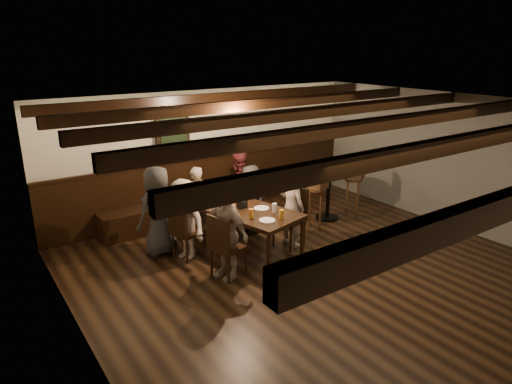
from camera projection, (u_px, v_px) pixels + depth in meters
room at (232, 176)px, 7.71m from camera, size 7.00×7.00×7.00m
dining_table at (240, 211)px, 7.19m from camera, size 1.35×2.16×0.75m
chair_left_near at (187, 241)px, 7.10m from camera, size 0.49×0.49×0.89m
chair_left_far at (228, 257)px, 6.52m from camera, size 0.52×0.52×0.95m
chair_right_near at (250, 217)px, 8.11m from camera, size 0.49×0.49×0.88m
chair_right_far at (290, 228)px, 7.53m from camera, size 0.54×0.54×0.97m
person_bench_left at (158, 211)px, 7.12m from camera, size 0.79×0.61×1.44m
person_bench_centre at (196, 201)px, 7.88m from camera, size 0.50×0.39×1.22m
person_bench_right at (238, 188)px, 8.40m from camera, size 0.76×0.65×1.36m
person_left_near at (184, 220)px, 6.96m from camera, size 0.66×0.92×1.28m
person_left_far at (226, 233)px, 6.37m from camera, size 0.51×0.86×1.37m
person_right_near at (251, 199)px, 8.03m from camera, size 0.51×0.66×1.21m
person_right_far at (291, 207)px, 7.44m from camera, size 0.42×0.54×1.32m
pint_a at (197, 198)px, 7.40m from camera, size 0.07×0.07×0.14m
pint_b at (222, 191)px, 7.74m from camera, size 0.07×0.07×0.14m
pint_c at (221, 206)px, 7.00m from camera, size 0.07×0.07×0.14m
pint_d at (243, 196)px, 7.49m from camera, size 0.07×0.07×0.14m
pint_e at (251, 213)px, 6.71m from camera, size 0.07×0.07×0.14m
pint_f at (275, 208)px, 6.94m from camera, size 0.07×0.07×0.14m
pint_g at (281, 214)px, 6.68m from camera, size 0.07×0.07×0.14m
plate_near at (267, 220)px, 6.62m from camera, size 0.24×0.24×0.01m
plate_far at (261, 208)px, 7.10m from camera, size 0.24×0.24×0.01m
condiment_caddy at (242, 204)px, 7.12m from camera, size 0.15×0.10×0.12m
candle at (231, 200)px, 7.44m from camera, size 0.05×0.05×0.05m
high_top_table at (329, 184)px, 8.58m from camera, size 0.60×0.60×1.06m
bar_stool_left at (315, 207)px, 8.24m from camera, size 0.36×0.38×1.08m
bar_stool_right at (353, 196)px, 8.82m from camera, size 0.38×0.39×1.08m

